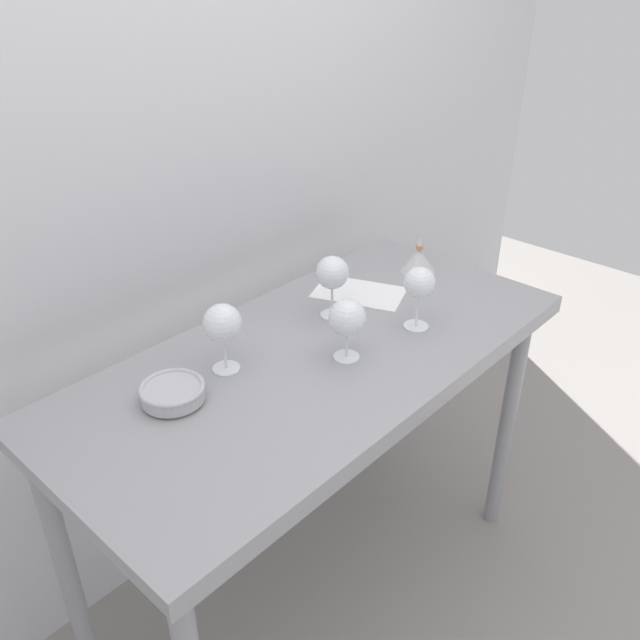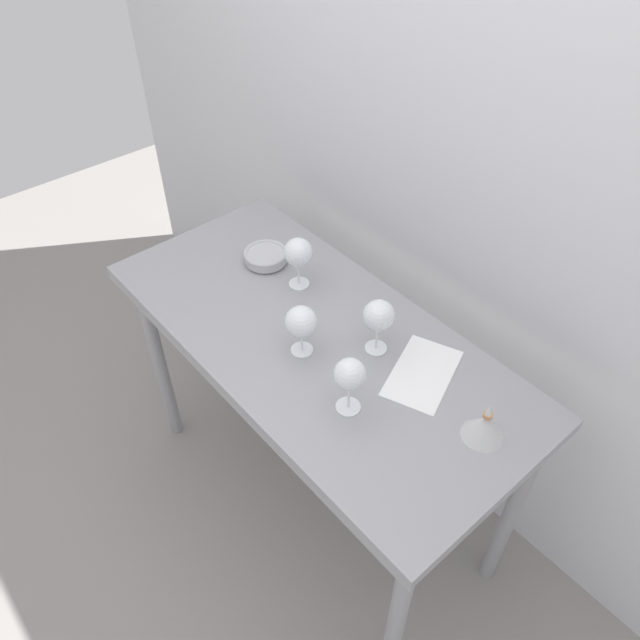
{
  "view_description": "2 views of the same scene",
  "coord_description": "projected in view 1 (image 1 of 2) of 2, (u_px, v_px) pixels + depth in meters",
  "views": [
    {
      "loc": [
        -1.04,
        -0.96,
        1.81
      ],
      "look_at": [
        0.05,
        0.03,
        0.96
      ],
      "focal_mm": 37.21,
      "sensor_mm": 36.0,
      "label": 1
    },
    {
      "loc": [
        1.0,
        -0.84,
        2.19
      ],
      "look_at": [
        -0.01,
        0.02,
        0.93
      ],
      "focal_mm": 34.44,
      "sensor_mm": 36.0,
      "label": 2
    }
  ],
  "objects": [
    {
      "name": "decanter_funnel",
      "position": [
        419.0,
        259.0,
        2.06
      ],
      "size": [
        0.11,
        0.11,
        0.12
      ],
      "color": "silver",
      "rests_on": "steel_counter"
    },
    {
      "name": "wine_glass_near_center",
      "position": [
        347.0,
        319.0,
        1.6
      ],
      "size": [
        0.09,
        0.09,
        0.16
      ],
      "color": "white",
      "rests_on": "steel_counter"
    },
    {
      "name": "ground_plane",
      "position": [
        317.0,
        586.0,
        2.13
      ],
      "size": [
        6.0,
        6.0,
        0.0
      ],
      "primitive_type": "plane",
      "color": "gray"
    },
    {
      "name": "tasting_bowl",
      "position": [
        173.0,
        392.0,
        1.48
      ],
      "size": [
        0.15,
        0.15,
        0.04
      ],
      "color": "#DBCC66",
      "rests_on": "steel_counter"
    },
    {
      "name": "back_wall",
      "position": [
        181.0,
        157.0,
        1.77
      ],
      "size": [
        3.8,
        0.04,
        2.6
      ],
      "primitive_type": "cube",
      "color": "silver",
      "rests_on": "ground_plane"
    },
    {
      "name": "wine_glass_far_right",
      "position": [
        332.0,
        274.0,
        1.77
      ],
      "size": [
        0.09,
        0.09,
        0.18
      ],
      "color": "white",
      "rests_on": "steel_counter"
    },
    {
      "name": "wine_glass_near_right",
      "position": [
        419.0,
        285.0,
        1.72
      ],
      "size": [
        0.08,
        0.08,
        0.17
      ],
      "color": "white",
      "rests_on": "steel_counter"
    },
    {
      "name": "tasting_sheet_upper",
      "position": [
        359.0,
        292.0,
        1.95
      ],
      "size": [
        0.24,
        0.3,
        0.0
      ],
      "primitive_type": "cube",
      "rotation": [
        0.0,
        0.0,
        0.39
      ],
      "color": "white",
      "rests_on": "steel_counter"
    },
    {
      "name": "steel_counter",
      "position": [
        318.0,
        385.0,
        1.73
      ],
      "size": [
        1.4,
        0.65,
        0.9
      ],
      "color": "#939398",
      "rests_on": "ground_plane"
    },
    {
      "name": "wine_glass_far_left",
      "position": [
        223.0,
        325.0,
        1.54
      ],
      "size": [
        0.09,
        0.09,
        0.18
      ],
      "color": "white",
      "rests_on": "steel_counter"
    }
  ]
}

